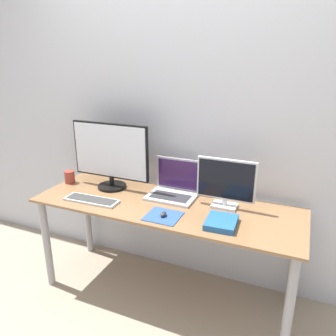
{
  "coord_description": "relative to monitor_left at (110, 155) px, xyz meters",
  "views": [
    {
      "loc": [
        0.83,
        -1.57,
        1.72
      ],
      "look_at": [
        0.0,
        0.36,
        0.99
      ],
      "focal_mm": 35.0,
      "sensor_mm": 36.0,
      "label": 1
    }
  ],
  "objects": [
    {
      "name": "mouse",
      "position": [
        0.57,
        -0.29,
        -0.24
      ],
      "size": [
        0.04,
        0.06,
        0.03
      ],
      "color": "#333333",
      "rests_on": "mousepad"
    },
    {
      "name": "keyboard",
      "position": [
        0.01,
        -0.28,
        -0.25
      ],
      "size": [
        0.4,
        0.14,
        0.02
      ],
      "color": "silver",
      "rests_on": "desk"
    },
    {
      "name": "book",
      "position": [
        0.93,
        -0.25,
        -0.24
      ],
      "size": [
        0.19,
        0.22,
        0.04
      ],
      "color": "#235B9E",
      "rests_on": "desk"
    },
    {
      "name": "laptop",
      "position": [
        0.5,
        0.05,
        -0.2
      ],
      "size": [
        0.34,
        0.26,
        0.26
      ],
      "color": "silver",
      "rests_on": "desk"
    },
    {
      "name": "wall_back",
      "position": [
        0.5,
        0.26,
        0.24
      ],
      "size": [
        7.0,
        0.05,
        2.5
      ],
      "color": "silver",
      "rests_on": "ground_plane"
    },
    {
      "name": "ground_plane",
      "position": [
        0.5,
        -0.43,
        -1.01
      ],
      "size": [
        12.0,
        12.0,
        0.0
      ],
      "primitive_type": "plane",
      "color": "gray"
    },
    {
      "name": "mug",
      "position": [
        -0.37,
        -0.05,
        -0.21
      ],
      "size": [
        0.08,
        0.08,
        0.1
      ],
      "color": "#99382D",
      "rests_on": "desk"
    },
    {
      "name": "monitor_right",
      "position": [
        0.89,
        0.0,
        -0.09
      ],
      "size": [
        0.39,
        0.12,
        0.34
      ],
      "color": "silver",
      "rests_on": "desk"
    },
    {
      "name": "monitor_left",
      "position": [
        0.0,
        0.0,
        0.0
      ],
      "size": [
        0.63,
        0.22,
        0.51
      ],
      "color": "black",
      "rests_on": "desk"
    },
    {
      "name": "desk",
      "position": [
        0.5,
        -0.12,
        -0.38
      ],
      "size": [
        1.86,
        0.63,
        0.74
      ],
      "color": "olive",
      "rests_on": "ground_plane"
    },
    {
      "name": "mousepad",
      "position": [
        0.56,
        -0.29,
        -0.26
      ],
      "size": [
        0.22,
        0.2,
        0.0
      ],
      "color": "#2D519E",
      "rests_on": "desk"
    }
  ]
}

